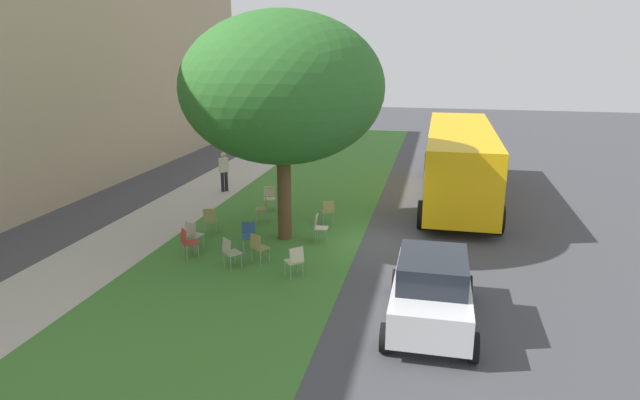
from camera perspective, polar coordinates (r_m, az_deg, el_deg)
ground at (r=17.25m, az=4.98°, el=-4.43°), size 80.00×80.00×0.00m
grass_verge at (r=17.91m, az=-5.24°, el=-3.66°), size 48.00×6.00×0.01m
sidewalk_strip at (r=19.64m, az=-17.59°, el=-2.58°), size 48.00×2.80×0.01m
street_tree at (r=16.59m, az=-3.98°, el=11.64°), size 6.14×6.14×7.04m
chair_0 at (r=15.27m, az=-9.44°, el=-5.27°), size 0.59×0.58×0.88m
chair_1 at (r=18.69m, az=0.82°, el=-1.09°), size 0.56×0.56×0.88m
chair_2 at (r=14.48m, az=-2.65°, el=-6.26°), size 0.59×0.59×0.88m
chair_3 at (r=15.49m, az=-6.51°, el=-4.83°), size 0.57×0.56×0.88m
chair_4 at (r=16.26m, az=-13.76°, el=-4.18°), size 0.59×0.59×0.88m
chair_5 at (r=18.16m, az=-11.51°, el=-1.93°), size 0.54×0.53×0.88m
chair_6 at (r=17.10m, az=-0.07°, el=-2.71°), size 0.44×0.45×0.88m
chair_7 at (r=16.85m, az=-13.21°, el=-3.44°), size 0.52×0.52×0.88m
chair_8 at (r=16.50m, az=-7.49°, el=-3.56°), size 0.55×0.55×0.88m
chair_9 at (r=19.20m, az=-5.98°, el=-0.71°), size 0.54×0.55×0.88m
chair_10 at (r=20.55m, az=-5.34°, el=0.41°), size 0.54×0.53×0.88m
parked_car at (r=12.29m, az=11.65°, el=-9.14°), size 3.70×1.92×1.65m
school_bus at (r=22.27m, az=14.46°, el=4.46°), size 10.40×2.80×2.88m
pedestrian_0 at (r=23.29m, az=-10.07°, el=3.11°), size 0.41×0.38×1.69m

